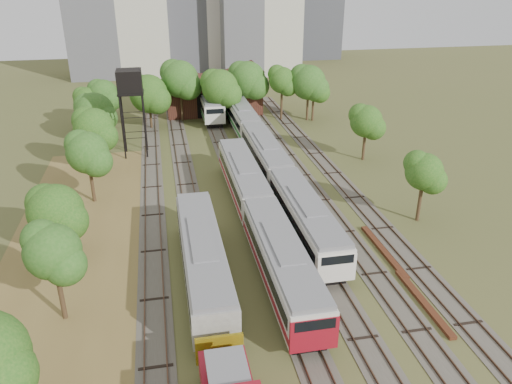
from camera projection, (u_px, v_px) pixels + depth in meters
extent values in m
plane|color=#475123|center=(317.00, 306.00, 37.52)|extent=(240.00, 240.00, 0.00)
cube|color=brown|center=(80.00, 274.00, 41.46)|extent=(14.00, 60.00, 0.04)
cube|color=#4C473D|center=(152.00, 187.00, 57.71)|extent=(2.60, 80.00, 0.06)
cube|color=#472D1E|center=(146.00, 187.00, 57.55)|extent=(0.08, 80.00, 0.14)
cube|color=#472D1E|center=(158.00, 186.00, 57.80)|extent=(0.08, 80.00, 0.14)
cube|color=#4C473D|center=(187.00, 184.00, 58.43)|extent=(2.60, 80.00, 0.06)
cube|color=#472D1E|center=(180.00, 184.00, 58.26)|extent=(0.08, 80.00, 0.14)
cube|color=#472D1E|center=(193.00, 183.00, 58.52)|extent=(0.08, 80.00, 0.14)
cube|color=#4C473D|center=(237.00, 181.00, 59.49)|extent=(2.60, 80.00, 0.06)
cube|color=#472D1E|center=(231.00, 180.00, 59.33)|extent=(0.08, 80.00, 0.14)
cube|color=#472D1E|center=(243.00, 179.00, 59.58)|extent=(0.08, 80.00, 0.14)
cube|color=#4C473D|center=(270.00, 178.00, 60.21)|extent=(2.60, 80.00, 0.06)
cube|color=#472D1E|center=(264.00, 178.00, 60.04)|extent=(0.08, 80.00, 0.14)
cube|color=#472D1E|center=(276.00, 177.00, 60.30)|extent=(0.08, 80.00, 0.14)
cube|color=#4C473D|center=(302.00, 176.00, 60.92)|extent=(2.60, 80.00, 0.06)
cube|color=#472D1E|center=(296.00, 175.00, 60.75)|extent=(0.08, 80.00, 0.14)
cube|color=#472D1E|center=(307.00, 174.00, 61.01)|extent=(0.08, 80.00, 0.14)
cube|color=#4C473D|center=(333.00, 173.00, 61.63)|extent=(2.60, 80.00, 0.06)
cube|color=#472D1E|center=(327.00, 173.00, 61.47)|extent=(0.08, 80.00, 0.14)
cube|color=#472D1E|center=(338.00, 172.00, 61.72)|extent=(0.08, 80.00, 0.14)
cube|color=black|center=(281.00, 281.00, 39.73)|extent=(2.40, 15.64, 0.87)
cube|color=silver|center=(282.00, 262.00, 38.99)|extent=(3.16, 17.00, 2.73)
cube|color=black|center=(282.00, 258.00, 38.85)|extent=(3.22, 15.64, 0.93)
cube|color=slate|center=(282.00, 245.00, 38.35)|extent=(2.91, 16.66, 0.39)
cube|color=maroon|center=(282.00, 270.00, 39.30)|extent=(3.22, 16.66, 0.49)
cube|color=maroon|center=(314.00, 334.00, 31.49)|extent=(3.20, 0.25, 2.46)
cube|color=black|center=(243.00, 192.00, 55.37)|extent=(2.40, 15.64, 0.87)
cube|color=silver|center=(243.00, 178.00, 54.63)|extent=(3.16, 17.00, 2.73)
cube|color=black|center=(243.00, 175.00, 54.49)|extent=(3.22, 15.64, 0.93)
cube|color=slate|center=(243.00, 164.00, 53.99)|extent=(2.91, 16.66, 0.39)
cube|color=maroon|center=(243.00, 184.00, 54.94)|extent=(3.22, 16.66, 0.49)
cube|color=black|center=(305.00, 234.00, 46.73)|extent=(2.35, 15.64, 0.85)
cube|color=silver|center=(306.00, 218.00, 46.00)|extent=(3.10, 17.00, 2.67)
cube|color=black|center=(306.00, 214.00, 45.87)|extent=(3.16, 15.64, 0.91)
cube|color=slate|center=(306.00, 203.00, 45.38)|extent=(2.85, 16.66, 0.38)
cube|color=#1B6D26|center=(305.00, 225.00, 46.31)|extent=(3.16, 16.66, 0.48)
cube|color=silver|center=(336.00, 268.00, 38.51)|extent=(3.14, 0.25, 2.40)
cube|color=black|center=(265.00, 167.00, 62.37)|extent=(2.35, 15.64, 0.85)
cube|color=silver|center=(265.00, 154.00, 61.65)|extent=(3.10, 17.00, 2.67)
cube|color=black|center=(265.00, 152.00, 61.51)|extent=(3.16, 15.64, 0.91)
cube|color=slate|center=(265.00, 142.00, 61.02)|extent=(2.85, 16.66, 0.38)
cube|color=#1B6D26|center=(265.00, 160.00, 61.95)|extent=(3.16, 16.66, 0.48)
cube|color=black|center=(242.00, 127.00, 78.01)|extent=(2.35, 15.64, 0.85)
cube|color=silver|center=(241.00, 116.00, 77.29)|extent=(3.10, 17.00, 2.67)
cube|color=black|center=(241.00, 114.00, 77.15)|extent=(3.16, 15.64, 0.91)
cube|color=slate|center=(241.00, 106.00, 76.66)|extent=(2.85, 16.66, 0.38)
cube|color=#1B6D26|center=(242.00, 121.00, 77.59)|extent=(3.16, 16.66, 0.48)
cube|color=black|center=(210.00, 114.00, 85.16)|extent=(2.43, 14.72, 0.88)
cube|color=silver|center=(209.00, 103.00, 84.41)|extent=(3.20, 16.00, 2.76)
cube|color=black|center=(209.00, 101.00, 84.28)|extent=(3.26, 14.72, 0.94)
cube|color=slate|center=(209.00, 94.00, 83.76)|extent=(2.95, 15.68, 0.40)
cube|color=#1B6D26|center=(210.00, 108.00, 84.73)|extent=(3.26, 15.68, 0.50)
cube|color=silver|center=(215.00, 116.00, 77.37)|extent=(3.24, 0.25, 2.49)
cube|color=gold|center=(220.00, 349.00, 30.78)|extent=(2.99, 0.20, 1.99)
cube|color=slate|center=(228.00, 372.00, 26.47)|extent=(2.21, 3.60, 0.22)
cube|color=black|center=(204.00, 277.00, 40.31)|extent=(2.39, 16.56, 0.87)
cube|color=gray|center=(203.00, 258.00, 39.57)|extent=(3.15, 18.00, 2.71)
cube|color=black|center=(203.00, 254.00, 39.44)|extent=(3.21, 16.56, 0.92)
cube|color=slate|center=(202.00, 241.00, 38.93)|extent=(2.90, 17.64, 0.39)
cylinder|color=black|center=(123.00, 128.00, 64.67)|extent=(0.21, 0.21, 8.38)
cylinder|color=black|center=(145.00, 127.00, 65.17)|extent=(0.21, 0.21, 8.38)
cylinder|color=black|center=(124.00, 122.00, 67.19)|extent=(0.21, 0.21, 8.38)
cylinder|color=black|center=(145.00, 121.00, 67.70)|extent=(0.21, 0.21, 8.38)
cube|color=black|center=(131.00, 93.00, 64.42)|extent=(3.30, 3.30, 0.20)
cube|color=black|center=(129.00, 81.00, 63.79)|extent=(3.14, 3.14, 2.83)
cube|color=#552B18|center=(423.00, 302.00, 37.75)|extent=(0.56, 8.38, 0.28)
cube|color=#552B18|center=(383.00, 251.00, 44.55)|extent=(0.56, 8.91, 0.29)
cube|color=#3A1915|center=(212.00, 94.00, 88.05)|extent=(16.00, 11.00, 5.50)
cube|color=#3A1915|center=(189.00, 76.00, 85.95)|extent=(8.45, 11.55, 2.96)
cube|color=#3A1915|center=(234.00, 74.00, 87.38)|extent=(8.45, 11.55, 2.96)
cube|color=black|center=(216.00, 105.00, 83.40)|extent=(6.40, 0.15, 4.12)
cylinder|color=#382616|center=(61.00, 293.00, 35.36)|extent=(0.36, 0.36, 4.39)
sphere|color=#1C5316|center=(53.00, 252.00, 33.96)|extent=(3.91, 3.91, 3.91)
cylinder|color=#382616|center=(61.00, 239.00, 43.26)|extent=(0.36, 0.36, 3.47)
sphere|color=#1C5316|center=(56.00, 212.00, 42.16)|extent=(4.72, 4.72, 4.72)
cylinder|color=#382616|center=(92.00, 183.00, 53.41)|extent=(0.36, 0.36, 4.41)
sphere|color=#1C5316|center=(88.00, 153.00, 52.01)|extent=(4.43, 4.43, 4.43)
cylinder|color=#382616|center=(98.00, 157.00, 60.39)|extent=(0.36, 0.36, 4.63)
sphere|color=#1C5316|center=(94.00, 128.00, 58.92)|extent=(4.81, 4.81, 4.81)
cylinder|color=#382616|center=(97.00, 131.00, 71.58)|extent=(0.36, 0.36, 3.58)
sphere|color=#1C5316|center=(95.00, 112.00, 70.44)|extent=(5.51, 5.51, 5.51)
cylinder|color=#382616|center=(90.00, 118.00, 78.09)|extent=(0.36, 0.36, 3.49)
sphere|color=#1C5316|center=(87.00, 101.00, 76.98)|extent=(4.14, 4.14, 4.14)
cylinder|color=#382616|center=(106.00, 114.00, 79.01)|extent=(0.36, 0.36, 4.02)
sphere|color=#1C5316|center=(103.00, 95.00, 77.73)|extent=(4.68, 4.68, 4.68)
cylinder|color=#382616|center=(151.00, 115.00, 78.20)|extent=(0.36, 0.36, 4.28)
sphere|color=#1C5316|center=(149.00, 94.00, 76.84)|extent=(5.90, 5.90, 5.90)
cylinder|color=#382616|center=(182.00, 105.00, 81.43)|extent=(0.36, 0.36, 5.45)
sphere|color=#1C5316|center=(180.00, 79.00, 79.70)|extent=(5.93, 5.93, 5.93)
cylinder|color=#382616|center=(221.00, 111.00, 79.30)|extent=(0.36, 0.36, 4.77)
sphere|color=#1C5316|center=(220.00, 88.00, 77.78)|extent=(5.74, 5.74, 5.74)
cylinder|color=#382616|center=(248.00, 102.00, 84.37)|extent=(0.36, 0.36, 4.87)
sphere|color=#1C5316|center=(247.00, 80.00, 82.82)|extent=(6.09, 6.09, 6.09)
cylinder|color=#382616|center=(281.00, 104.00, 82.64)|extent=(0.36, 0.36, 5.12)
sphere|color=#1C5316|center=(282.00, 80.00, 81.01)|extent=(4.26, 4.26, 4.26)
cylinder|color=#382616|center=(307.00, 105.00, 82.28)|extent=(0.36, 0.36, 4.90)
sphere|color=#1C5316|center=(308.00, 82.00, 80.72)|extent=(5.60, 5.60, 5.60)
cylinder|color=#382616|center=(420.00, 202.00, 49.39)|extent=(0.36, 0.36, 4.15)
sphere|color=#1C5316|center=(424.00, 172.00, 48.07)|extent=(3.66, 3.66, 3.66)
cylinder|color=#382616|center=(364.00, 145.00, 65.26)|extent=(0.36, 0.36, 4.12)
sphere|color=#1C5316|center=(366.00, 121.00, 63.95)|extent=(4.17, 4.17, 4.17)
cylinder|color=#382616|center=(313.00, 108.00, 82.05)|extent=(0.36, 0.36, 4.35)
sphere|color=#1C5316|center=(314.00, 87.00, 80.67)|extent=(4.37, 4.37, 4.37)
cube|color=#3F4147|center=(316.00, 4.00, 136.12)|extent=(12.00, 12.00, 28.00)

